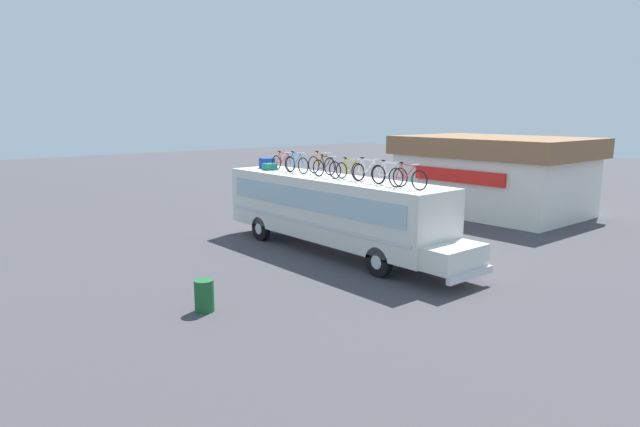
# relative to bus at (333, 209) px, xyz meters

# --- Properties ---
(ground_plane) EXTENTS (120.00, 120.00, 0.00)m
(ground_plane) POSITION_rel_bus_xyz_m (-0.18, 0.00, -1.82)
(ground_plane) COLOR #423F44
(bus) EXTENTS (12.64, 2.54, 3.12)m
(bus) POSITION_rel_bus_xyz_m (0.00, 0.00, 0.00)
(bus) COLOR silver
(bus) RESTS_ON ground
(luggage_bag_1) EXTENTS (0.57, 0.56, 0.47)m
(luggage_bag_1) POSITION_rel_bus_xyz_m (-4.87, 0.12, 1.53)
(luggage_bag_1) COLOR #193899
(luggage_bag_1) RESTS_ON bus
(luggage_bag_2) EXTENTS (0.51, 0.52, 0.30)m
(luggage_bag_2) POSITION_rel_bus_xyz_m (-4.13, -0.26, 1.44)
(luggage_bag_2) COLOR #1E7F66
(luggage_bag_2) RESTS_ON bus
(rooftop_bicycle_1) EXTENTS (1.74, 0.44, 0.89)m
(rooftop_bicycle_1) POSITION_rel_bus_xyz_m (-3.41, -0.01, 1.67)
(rooftop_bicycle_1) COLOR black
(rooftop_bicycle_1) RESTS_ON bus
(rooftop_bicycle_2) EXTENTS (1.67, 0.44, 0.95)m
(rooftop_bicycle_2) POSITION_rel_bus_xyz_m (-2.25, -0.16, 1.69)
(rooftop_bicycle_2) COLOR black
(rooftop_bicycle_2) RESTS_ON bus
(rooftop_bicycle_3) EXTENTS (1.81, 0.44, 0.98)m
(rooftop_bicycle_3) POSITION_rel_bus_xyz_m (-1.20, 0.38, 1.70)
(rooftop_bicycle_3) COLOR black
(rooftop_bicycle_3) RESTS_ON bus
(rooftop_bicycle_4) EXTENTS (1.72, 0.44, 0.93)m
(rooftop_bicycle_4) POSITION_rel_bus_xyz_m (-0.13, -0.26, 1.68)
(rooftop_bicycle_4) COLOR black
(rooftop_bicycle_4) RESTS_ON bus
(rooftop_bicycle_5) EXTENTS (1.64, 0.44, 0.87)m
(rooftop_bicycle_5) POSITION_rel_bus_xyz_m (0.98, 0.00, 1.66)
(rooftop_bicycle_5) COLOR black
(rooftop_bicycle_5) RESTS_ON bus
(rooftop_bicycle_6) EXTENTS (1.78, 0.44, 0.94)m
(rooftop_bicycle_6) POSITION_rel_bus_xyz_m (2.05, -0.09, 1.69)
(rooftop_bicycle_6) COLOR black
(rooftop_bicycle_6) RESTS_ON bus
(rooftop_bicycle_7) EXTENTS (1.74, 0.44, 0.91)m
(rooftop_bicycle_7) POSITION_rel_bus_xyz_m (3.19, -0.14, 1.68)
(rooftop_bicycle_7) COLOR black
(rooftop_bicycle_7) RESTS_ON bus
(rooftop_bicycle_8) EXTENTS (1.75, 0.44, 0.92)m
(rooftop_bicycle_8) POSITION_rel_bus_xyz_m (4.20, -0.31, 1.68)
(rooftop_bicycle_8) COLOR black
(rooftop_bicycle_8) RESTS_ON bus
(roadside_building) EXTENTS (10.24, 6.94, 4.36)m
(roadside_building) POSITION_rel_bus_xyz_m (-0.99, 13.08, 0.42)
(roadside_building) COLOR silver
(roadside_building) RESTS_ON ground
(trash_bin) EXTENTS (0.57, 0.57, 0.94)m
(trash_bin) POSITION_rel_bus_xyz_m (2.79, -7.47, -1.35)
(trash_bin) COLOR #1E592D
(trash_bin) RESTS_ON ground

